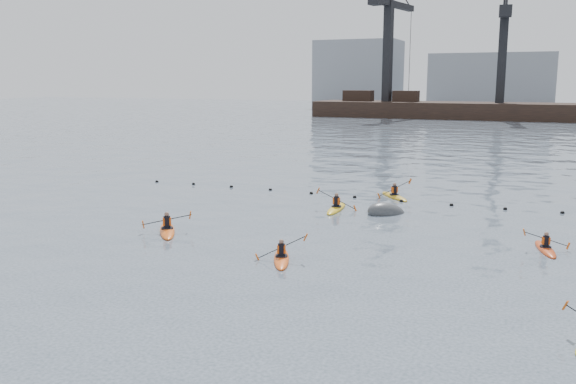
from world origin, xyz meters
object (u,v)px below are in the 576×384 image
kayaker_3 (336,208)px  kayaker_2 (167,230)px  mooring_buoy (386,213)px  kayaker_0 (281,258)px  kayaker_4 (545,248)px  kayaker_5 (394,196)px

kayaker_3 → kayaker_2: bearing=-130.4°
kayaker_2 → kayaker_3: size_ratio=0.95×
mooring_buoy → kayaker_0: bearing=-99.6°
kayaker_3 → kayaker_4: size_ratio=1.18×
kayaker_2 → kayaker_4: bearing=-22.9°
kayaker_2 → kayaker_5: kayaker_5 is taller
kayaker_2 → kayaker_4: 17.45m
kayaker_2 → kayaker_3: (5.93, 8.22, -0.00)m
kayaker_0 → kayaker_2: 7.36m
kayaker_0 → kayaker_5: bearing=62.7°
mooring_buoy → kayaker_4: bearing=-29.4°
kayaker_5 → kayaker_4: bearing=-85.7°
kayaker_5 → mooring_buoy: 4.86m
kayaker_0 → kayaker_4: 11.60m
kayaker_2 → mooring_buoy: size_ratio=1.38×
kayaker_4 → kayaker_5: size_ratio=0.98×
kayaker_0 → mooring_buoy: (1.77, 10.51, -0.10)m
kayaker_0 → kayaker_5: 15.36m
kayaker_3 → mooring_buoy: size_ratio=1.46×
kayaker_5 → kayaker_0: bearing=-133.1°
kayaker_2 → kayaker_4: kayaker_2 is taller
kayaker_2 → kayaker_5: size_ratio=1.10×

